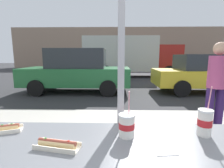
% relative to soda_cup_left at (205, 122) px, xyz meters
% --- Properties ---
extents(ground_plane, '(60.00, 60.00, 0.00)m').
position_rel_soda_cup_left_xyz_m(ground_plane, '(-0.54, 8.15, -1.10)').
color(ground_plane, '#2D2D30').
extents(sidewalk_strip, '(16.00, 2.80, 0.14)m').
position_rel_soda_cup_left_xyz_m(sidewalk_strip, '(-0.54, 1.75, -1.03)').
color(sidewalk_strip, '#B2ADA3').
rests_on(sidewalk_strip, ground).
extents(window_wall, '(3.10, 0.20, 2.90)m').
position_rel_soda_cup_left_xyz_m(window_wall, '(-0.54, 0.23, 0.78)').
color(window_wall, '#2D2D33').
rests_on(window_wall, ground).
extents(building_facade_far, '(28.00, 1.20, 5.35)m').
position_rel_soda_cup_left_xyz_m(building_facade_far, '(-0.54, 22.07, 1.57)').
color(building_facade_far, gray).
rests_on(building_facade_far, ground).
extents(soda_cup_left, '(0.09, 0.09, 0.33)m').
position_rel_soda_cup_left_xyz_m(soda_cup_left, '(0.00, 0.00, 0.00)').
color(soda_cup_left, silver).
rests_on(soda_cup_left, window_counter).
extents(soda_cup_right, '(0.11, 0.11, 0.31)m').
position_rel_soda_cup_left_xyz_m(soda_cup_right, '(-0.51, -0.03, -0.01)').
color(soda_cup_right, silver).
rests_on(soda_cup_right, window_counter).
extents(hotdog_tray_near, '(0.27, 0.18, 0.05)m').
position_rel_soda_cup_left_xyz_m(hotdog_tray_near, '(-1.37, 0.01, -0.07)').
color(hotdog_tray_near, silver).
rests_on(hotdog_tray_near, window_counter).
extents(hotdog_tray_far, '(0.27, 0.14, 0.05)m').
position_rel_soda_cup_left_xyz_m(hotdog_tray_far, '(-0.91, -0.18, -0.07)').
color(hotdog_tray_far, beige).
rests_on(hotdog_tray_far, window_counter).
extents(napkin_wrapper, '(0.13, 0.10, 0.00)m').
position_rel_soda_cup_left_xyz_m(napkin_wrapper, '(-0.31, -0.19, -0.09)').
color(napkin_wrapper, white).
rests_on(napkin_wrapper, window_counter).
extents(parked_car_green, '(4.50, 2.02, 1.85)m').
position_rel_soda_cup_left_xyz_m(parked_car_green, '(-2.26, 6.09, -0.18)').
color(parked_car_green, '#236B38').
rests_on(parked_car_green, ground).
extents(parked_car_yellow, '(4.33, 1.98, 1.61)m').
position_rel_soda_cup_left_xyz_m(parked_car_yellow, '(3.25, 6.09, -0.28)').
color(parked_car_yellow, gold).
rests_on(parked_car_yellow, ground).
extents(box_truck, '(7.14, 2.44, 2.97)m').
position_rel_soda_cup_left_xyz_m(box_truck, '(0.45, 11.83, 0.52)').
color(box_truck, beige).
rests_on(box_truck, ground).
extents(pedestrian, '(0.32, 0.32, 1.63)m').
position_rel_soda_cup_left_xyz_m(pedestrian, '(1.19, 1.88, -0.03)').
color(pedestrian, '#2D194C').
rests_on(pedestrian, sidewalk_strip).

